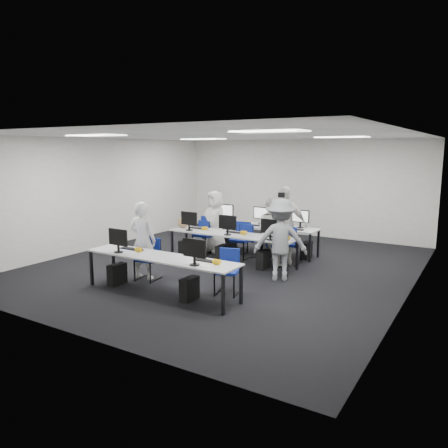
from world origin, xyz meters
The scene contains 23 objects.
room centered at (0.00, 0.00, 1.50)m, with size 9.00×9.02×3.00m.
ceiling_panels centered at (0.00, 0.00, 2.98)m, with size 5.20×4.60×0.02m.
desk_front centered at (0.00, -2.40, 0.68)m, with size 3.20×0.70×0.73m.
desk_mid centered at (0.00, 0.20, 0.68)m, with size 3.20×0.70×0.73m.
desk_back centered at (0.00, 1.60, 0.68)m, with size 3.20×0.70×0.73m.
equipment_front centered at (-0.19, -2.42, 0.36)m, with size 2.51×0.41×1.19m.
equipment_mid centered at (-0.19, 0.18, 0.36)m, with size 2.91×0.41×1.19m.
equipment_back centered at (0.19, 1.62, 0.36)m, with size 2.91×0.41×1.19m.
chair_0 centered at (-0.84, -1.81, 0.27)m, with size 0.48×0.52×0.86m.
chair_1 centered at (1.05, -1.73, 0.27)m, with size 0.52×0.54×0.84m.
chair_2 centered at (-1.19, 0.80, 0.30)m, with size 0.46×0.50×0.94m.
chair_3 centered at (-0.10, 0.79, 0.28)m, with size 0.48×0.52×0.90m.
chair_4 centered at (0.96, 0.65, 0.31)m, with size 0.63×0.65×0.97m.
chair_5 centered at (-1.22, 1.07, 0.26)m, with size 0.46×0.49×0.84m.
chair_6 centered at (0.00, 1.13, 0.27)m, with size 0.42×0.46×0.84m.
chair_7 centered at (1.19, 0.96, 0.29)m, with size 0.47×0.51×0.92m.
handbag centered at (-1.45, 0.23, 0.87)m, with size 0.33×0.21×0.27m, color #976E4E.
student_0 centered at (-0.98, -1.80, 0.82)m, with size 0.60×0.39×1.64m, color white.
student_1 centered at (0.83, 0.67, 0.81)m, with size 0.79×0.61×1.62m, color white.
student_2 centered at (-1.00, 1.05, 0.81)m, with size 0.79×0.52×1.62m, color white.
student_3 centered at (1.02, 0.90, 0.93)m, with size 1.08×0.45×1.85m, color white.
photographer centered at (1.53, -0.40, 0.86)m, with size 1.11×0.64×1.71m, color slate.
dslr_camera centered at (1.45, -0.24, 1.77)m, with size 0.14×0.18×0.10m, color black.
Camera 1 is at (5.13, -8.53, 2.70)m, focal length 35.00 mm.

